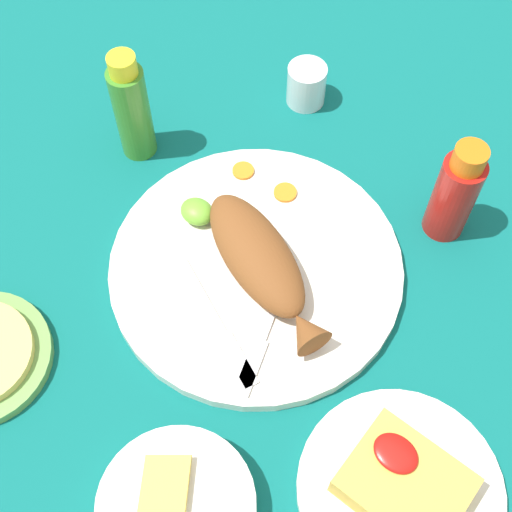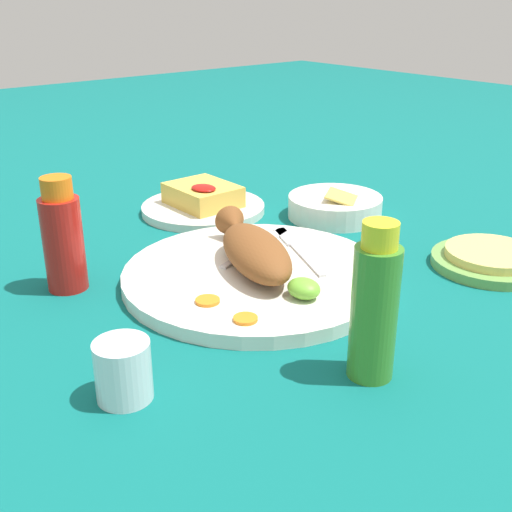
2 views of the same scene
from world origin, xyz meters
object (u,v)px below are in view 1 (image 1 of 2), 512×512
(fried_fish, at_px, (261,261))
(fork_far, at_px, (220,328))
(side_plate_fries, at_px, (400,490))
(fork_near, at_px, (264,333))
(salt_cup, at_px, (306,87))
(main_plate, at_px, (256,268))
(hot_sauce_bottle_green, at_px, (132,109))
(hot_sauce_bottle_red, at_px, (455,193))
(guacamole_bowl, at_px, (177,508))

(fried_fish, xyz_separation_m, fork_far, (-0.01, 0.09, -0.02))
(side_plate_fries, bearing_deg, fried_fish, -22.14)
(fork_near, height_order, salt_cup, salt_cup)
(main_plate, xyz_separation_m, fork_far, (-0.02, 0.09, 0.01))
(fried_fish, xyz_separation_m, hot_sauce_bottle_green, (0.26, -0.06, 0.04))
(fork_far, distance_m, hot_sauce_bottle_red, 0.33)
(hot_sauce_bottle_red, bearing_deg, main_plate, 54.27)
(fork_far, xyz_separation_m, hot_sauce_bottle_green, (0.27, -0.15, 0.06))
(hot_sauce_bottle_red, relative_size, salt_cup, 2.50)
(hot_sauce_bottle_red, xyz_separation_m, salt_cup, (0.27, -0.07, -0.04))
(main_plate, bearing_deg, hot_sauce_bottle_red, -125.73)
(salt_cup, distance_m, side_plate_fries, 0.56)
(main_plate, relative_size, fork_far, 2.06)
(hot_sauce_bottle_green, height_order, salt_cup, hot_sauce_bottle_green)
(salt_cup, bearing_deg, hot_sauce_bottle_green, 59.35)
(fried_fish, xyz_separation_m, fork_near, (-0.05, 0.06, -0.02))
(side_plate_fries, height_order, guacamole_bowl, guacamole_bowl)
(main_plate, bearing_deg, guacamole_bowl, 112.71)
(main_plate, height_order, hot_sauce_bottle_red, hot_sauce_bottle_red)
(side_plate_fries, relative_size, guacamole_bowl, 1.35)
(hot_sauce_bottle_red, bearing_deg, hot_sauce_bottle_green, 20.64)
(fried_fish, height_order, side_plate_fries, fried_fish)
(side_plate_fries, distance_m, guacamole_bowl, 0.23)
(fork_near, height_order, fork_far, same)
(fork_near, xyz_separation_m, salt_cup, (0.19, -0.33, 0.01))
(hot_sauce_bottle_red, bearing_deg, fork_near, 73.27)
(main_plate, distance_m, fried_fish, 0.04)
(fried_fish, bearing_deg, hot_sauce_bottle_red, -100.54)
(hot_sauce_bottle_red, bearing_deg, side_plate_fries, 113.33)
(fork_far, distance_m, hot_sauce_bottle_green, 0.31)
(hot_sauce_bottle_green, bearing_deg, fork_far, 151.15)
(hot_sauce_bottle_green, bearing_deg, side_plate_fries, 162.24)
(main_plate, distance_m, guacamole_bowl, 0.30)
(main_plate, bearing_deg, fork_far, 102.78)
(fork_near, bearing_deg, fork_far, -77.43)
(fork_near, bearing_deg, fried_fish, -157.86)
(side_plate_fries, bearing_deg, salt_cup, -43.45)
(main_plate, xyz_separation_m, fried_fish, (-0.01, 0.00, 0.03))
(salt_cup, relative_size, guacamole_bowl, 0.38)
(fork_far, distance_m, side_plate_fries, 0.26)
(main_plate, bearing_deg, salt_cup, -65.65)
(fork_near, distance_m, salt_cup, 0.38)
(hot_sauce_bottle_green, xyz_separation_m, side_plate_fries, (-0.53, 0.17, -0.07))
(fork_far, xyz_separation_m, guacamole_bowl, (-0.09, 0.18, 0.00))
(main_plate, xyz_separation_m, side_plate_fries, (-0.28, 0.12, -0.00))
(side_plate_fries, bearing_deg, guacamole_bowl, 43.35)
(hot_sauce_bottle_red, distance_m, guacamole_bowl, 0.48)
(guacamole_bowl, bearing_deg, main_plate, -67.29)
(fork_near, distance_m, side_plate_fries, 0.22)
(main_plate, relative_size, hot_sauce_bottle_green, 2.15)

